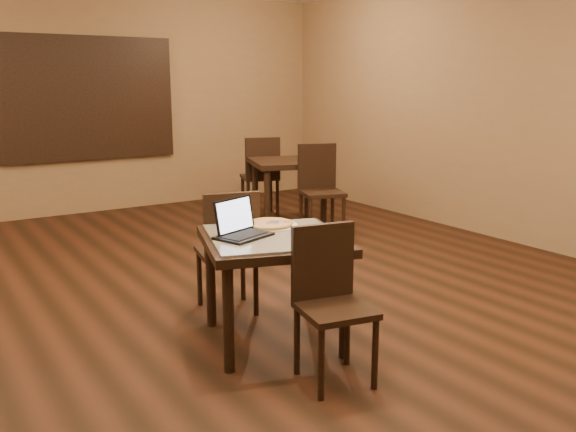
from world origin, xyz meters
TOP-DOWN VIEW (x-y plane):
  - ground at (0.00, 0.00)m, footprint 10.00×10.00m
  - wall_back at (0.00, 5.00)m, footprint 8.00×0.02m
  - mural at (0.50, 4.96)m, footprint 2.34×0.05m
  - tiled_table at (0.32, -0.07)m, footprint 1.16×1.16m
  - chair_main_near at (0.33, -0.68)m, footprint 0.47×0.47m
  - chair_main_far at (0.30, 0.55)m, footprint 0.51×0.51m
  - laptop at (0.12, 0.04)m, footprint 0.42×0.39m
  - plate at (0.54, -0.25)m, footprint 0.28×0.28m
  - pizza_slice at (0.54, -0.25)m, footprint 0.21×0.21m
  - pizza_pan at (0.44, 0.17)m, footprint 0.40×0.40m
  - pizza_whole at (0.44, 0.17)m, footprint 0.32×0.32m
  - spatula at (0.46, 0.15)m, footprint 0.18×0.24m
  - napkin_roll at (0.72, -0.21)m, footprint 0.05×0.19m
  - other_table_a at (2.33, 2.85)m, footprint 1.11×1.11m
  - other_table_a_chair_near at (2.36, 2.22)m, footprint 0.58×0.58m
  - other_table_a_chair_far at (2.30, 3.47)m, footprint 0.58×0.58m

SIDE VIEW (x-z plane):
  - ground at x=0.00m, z-range 0.00..0.00m
  - chair_main_near at x=0.33m, z-range 0.06..1.00m
  - chair_main_far at x=0.30m, z-range 0.06..1.04m
  - other_table_a_chair_near at x=2.36m, z-range 0.07..1.13m
  - other_table_a_chair_far at x=2.30m, z-range 0.07..1.13m
  - tiled_table at x=0.32m, z-range 0.28..1.04m
  - other_table_a at x=2.33m, z-range 0.27..1.10m
  - pizza_pan at x=0.44m, z-range 0.76..0.77m
  - plate at x=0.54m, z-range 0.76..0.78m
  - pizza_whole at x=0.44m, z-range 0.77..0.79m
  - napkin_roll at x=0.72m, z-range 0.76..0.81m
  - pizza_slice at x=0.54m, z-range 0.78..0.80m
  - spatula at x=0.46m, z-range 0.79..0.79m
  - laptop at x=0.12m, z-range 0.71..0.95m
  - wall_back at x=0.00m, z-range 0.00..3.00m
  - mural at x=0.50m, z-range 0.73..2.37m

